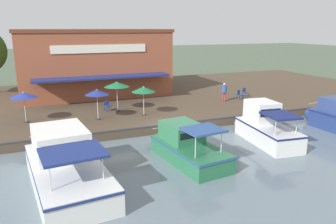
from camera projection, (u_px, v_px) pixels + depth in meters
The scene contains 16 objects.
ground_plane at pixel (171, 134), 22.57m from camera, with size 220.00×220.00×0.00m, color #4C5B47.
quay_deck at pixel (128, 99), 32.35m from camera, with size 22.00×56.00×0.60m, color #4C3D2D.
quay_edge_fender at pixel (171, 124), 22.50m from camera, with size 0.20×50.40×0.10m, color #2D2D33.
waterfront_restaurant at pixel (93, 62), 32.76m from camera, with size 9.91×14.20×6.38m.
patio_umbrella_back_row at pixel (23, 95), 22.69m from camera, with size 1.84×1.84×2.19m.
patio_umbrella_mid_patio_left at pixel (143, 89), 24.53m from camera, with size 1.79×1.79×2.25m.
patio_umbrella_near_quay_edge at pixel (117, 85), 25.78m from camera, with size 1.98×1.98×2.40m.
patio_umbrella_far_corner at pixel (97, 92), 23.42m from camera, with size 1.71×1.71×2.25m.
cafe_chair_facing_river at pixel (107, 105), 26.28m from camera, with size 0.53×0.53×0.85m.
cafe_chair_far_corner_seat at pixel (240, 94), 30.51m from camera, with size 0.58×0.58×0.85m.
cafe_chair_under_first_umbrella at pixel (245, 92), 31.66m from camera, with size 0.51×0.51×0.85m.
person_at_quay_edge at pixel (224, 90), 29.51m from camera, with size 0.48×0.48×1.70m.
motorboat_distant_upstream at pixel (63, 162), 15.43m from camera, with size 8.53×3.61×2.43m.
motorboat_mid_row at pixel (263, 127), 20.89m from camera, with size 5.91×2.57×2.50m.
motorboat_far_downstream at pixel (184, 145), 18.07m from camera, with size 6.13×2.86×2.16m.
tree_upstream_bank at pixel (149, 45), 40.24m from camera, with size 3.65×3.48×6.34m.
Camera 1 is at (19.79, -8.37, 7.07)m, focal length 35.00 mm.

